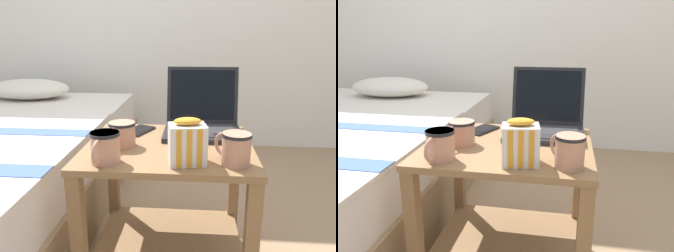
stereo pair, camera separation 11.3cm
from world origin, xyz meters
The scene contains 7 objects.
bedside_table centered at (0.00, 0.00, 0.35)m, with size 0.60×0.52×0.55m.
laptop centered at (0.12, 0.18, 0.60)m, with size 0.30×0.30×0.25m.
mug_front_left centered at (-0.17, -0.03, 0.59)m, with size 0.10×0.13×0.09m.
mug_front_right centered at (0.22, -0.17, 0.60)m, with size 0.11×0.11×0.10m.
mug_mid_center centered at (-0.18, -0.19, 0.60)m, with size 0.09×0.13×0.10m.
snack_bag centered at (0.07, -0.17, 0.61)m, with size 0.12×0.10×0.15m.
cell_phone centered at (-0.14, 0.15, 0.55)m, with size 0.13×0.16×0.01m.
Camera 1 is at (0.09, -1.12, 0.93)m, focal length 35.00 mm.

